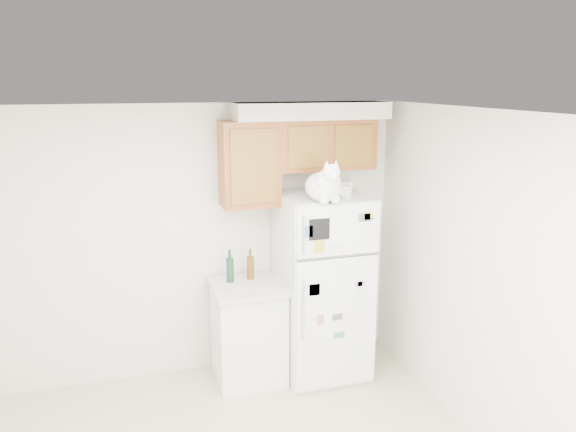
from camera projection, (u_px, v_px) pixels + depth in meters
name	position (u px, v px, depth m)	size (l,w,h in m)	color
room_shell	(249.00, 252.00, 3.41)	(3.84, 4.04, 2.52)	silver
refrigerator	(323.00, 286.00, 5.15)	(0.76, 0.78, 1.70)	white
base_counter	(248.00, 331.00, 5.11)	(0.64, 0.64, 0.92)	white
cat	(325.00, 185.00, 4.65)	(0.36, 0.53, 0.37)	white
storage_box_back	(340.00, 187.00, 5.08)	(0.18, 0.13, 0.10)	white
storage_box_front	(342.00, 190.00, 4.93)	(0.15, 0.11, 0.09)	white
bottle_green	(230.00, 266.00, 5.02)	(0.07, 0.07, 0.30)	#19381E
bottle_amber	(250.00, 264.00, 5.10)	(0.07, 0.07, 0.29)	#593814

